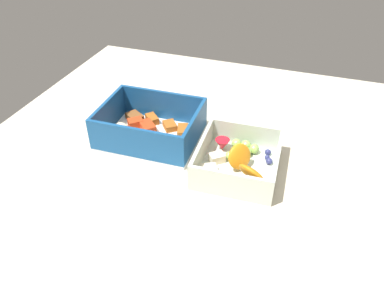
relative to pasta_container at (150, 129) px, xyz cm
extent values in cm
cube|color=beige|center=(9.96, -2.07, -3.07)|extent=(80.00, 80.00, 2.00)
cube|color=white|center=(0.21, -0.12, -1.77)|extent=(17.86, 14.15, 0.60)
cube|color=#19518C|center=(-8.26, -0.32, 1.50)|extent=(0.92, 13.76, 5.95)
cube|color=#19518C|center=(8.68, 0.07, 1.50)|extent=(0.92, 13.76, 5.95)
cube|color=#19518C|center=(0.06, 6.45, 1.50)|extent=(16.35, 0.98, 5.95)
cube|color=#19518C|center=(0.36, -6.70, 1.50)|extent=(16.35, 0.98, 5.95)
ellipsoid|color=beige|center=(3.50, -4.14, -0.61)|extent=(2.69, 2.07, 1.23)
ellipsoid|color=beige|center=(3.64, -0.85, -0.74)|extent=(2.27, 1.72, 1.05)
ellipsoid|color=beige|center=(-1.66, -1.96, -0.46)|extent=(3.33, 2.72, 1.45)
ellipsoid|color=beige|center=(-5.70, -0.47, -0.46)|extent=(3.21, 2.51, 1.45)
ellipsoid|color=beige|center=(-5.29, -3.00, -0.63)|extent=(2.79, 2.94, 1.21)
ellipsoid|color=beige|center=(5.76, -2.40, -0.47)|extent=(2.35, 3.10, 1.43)
ellipsoid|color=beige|center=(-2.20, -4.69, -0.64)|extent=(2.89, 2.65, 1.19)
cube|color=red|center=(-3.80, 1.68, -0.62)|extent=(3.41, 3.33, 1.70)
cube|color=#AD5B1E|center=(2.57, 3.38, -0.88)|extent=(3.49, 3.60, 1.19)
cube|color=red|center=(-1.09, 1.21, -0.66)|extent=(4.11, 4.13, 1.64)
cube|color=#AD5B1E|center=(5.36, 2.91, -0.96)|extent=(2.85, 3.82, 1.03)
cube|color=#AD5B1E|center=(-1.53, 4.38, -0.81)|extent=(3.41, 3.36, 1.33)
cube|color=brown|center=(-5.16, 4.07, -0.89)|extent=(4.09, 3.78, 1.18)
cube|color=#387A33|center=(5.89, -4.28, -1.37)|extent=(0.60, 0.40, 0.20)
cube|color=#387A33|center=(-2.90, -0.56, -1.37)|extent=(0.60, 0.40, 0.20)
cube|color=#387A33|center=(-1.78, -3.68, -1.37)|extent=(0.60, 0.40, 0.20)
cube|color=#387A33|center=(6.38, 0.19, -1.37)|extent=(0.60, 0.40, 0.20)
cube|color=#387A33|center=(-5.98, -0.43, -1.37)|extent=(0.60, 0.40, 0.20)
cube|color=silver|center=(17.47, -3.61, -1.77)|extent=(13.62, 14.87, 0.60)
cube|color=silver|center=(11.25, -3.86, 0.61)|extent=(1.17, 14.38, 4.17)
cube|color=silver|center=(23.70, -3.37, 0.61)|extent=(1.17, 14.38, 4.17)
cube|color=silver|center=(17.20, 3.26, 0.61)|extent=(11.87, 1.07, 4.17)
cube|color=silver|center=(17.74, -10.49, 0.61)|extent=(11.87, 1.07, 4.17)
ellipsoid|color=orange|center=(17.72, -3.86, 0.88)|extent=(5.12, 5.28, 4.50)
ellipsoid|color=orange|center=(20.47, -7.55, 0.97)|extent=(6.00, 5.63, 4.68)
cube|color=#F4EACC|center=(13.44, -6.89, -0.72)|extent=(3.11, 2.85, 1.51)
cube|color=#F4EACC|center=(13.83, -3.40, -0.72)|extent=(3.13, 3.07, 1.51)
cube|color=#F4EACC|center=(16.79, -8.30, -0.69)|extent=(2.72, 2.11, 1.56)
sphere|color=#9ECC60|center=(17.71, 1.52, -0.58)|extent=(1.80, 1.80, 1.80)
sphere|color=#9ECC60|center=(16.35, -0.58, -0.62)|extent=(1.71, 1.71, 1.71)
sphere|color=#9ECC60|center=(18.18, -0.39, -0.59)|extent=(1.76, 1.76, 1.76)
sphere|color=#9ECC60|center=(16.02, 1.48, -0.60)|extent=(1.75, 1.75, 1.75)
sphere|color=#9ECC60|center=(19.29, 0.96, -0.60)|extent=(1.74, 1.74, 1.74)
sphere|color=#9ECC60|center=(15.63, -2.06, -0.77)|extent=(1.41, 1.41, 1.41)
cone|color=red|center=(13.77, 0.17, -0.45)|extent=(2.57, 2.57, 2.06)
sphere|color=navy|center=(21.70, 1.20, -0.92)|extent=(1.12, 1.12, 1.12)
sphere|color=navy|center=(21.84, -0.19, -1.02)|extent=(0.91, 0.91, 0.91)
sphere|color=navy|center=(22.33, -1.24, -0.89)|extent=(1.16, 1.16, 1.16)
camera|label=1|loc=(26.02, -52.17, 38.94)|focal=35.38mm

